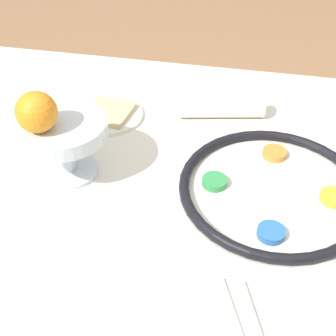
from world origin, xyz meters
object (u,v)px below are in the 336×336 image
object	(u,v)px
seder_plate	(273,190)
napkin_roll	(222,106)
fruit_stand	(64,134)
orange_fruit	(37,112)
bread_plate	(109,114)

from	to	relation	value
seder_plate	napkin_roll	distance (m)	0.28
fruit_stand	napkin_roll	distance (m)	0.39
orange_fruit	napkin_roll	bearing A→B (deg)	-136.38
orange_fruit	napkin_roll	size ratio (longest dim) A/B	0.37
orange_fruit	napkin_roll	xyz separation A→B (m)	(-0.31, -0.29, -0.14)
bread_plate	napkin_roll	bearing A→B (deg)	-167.72
bread_plate	napkin_roll	world-z (taller)	napkin_roll
bread_plate	napkin_roll	xyz separation A→B (m)	(-0.26, -0.06, 0.02)
fruit_stand	bread_plate	size ratio (longest dim) A/B	1.07
fruit_stand	seder_plate	bearing A→B (deg)	-178.80
seder_plate	napkin_roll	size ratio (longest dim) A/B	1.77
seder_plate	napkin_roll	xyz separation A→B (m)	(0.13, -0.25, 0.01)
fruit_stand	bread_plate	xyz separation A→B (m)	(-0.02, -0.21, -0.09)
seder_plate	orange_fruit	world-z (taller)	orange_fruit
fruit_stand	orange_fruit	world-z (taller)	orange_fruit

